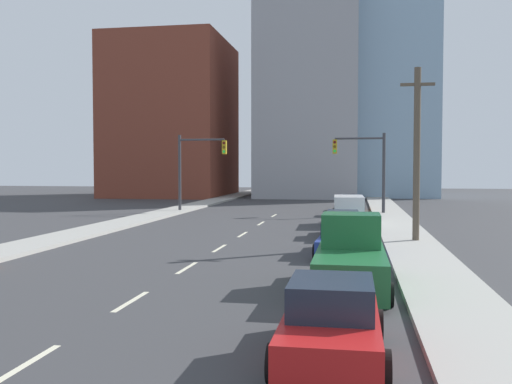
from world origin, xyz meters
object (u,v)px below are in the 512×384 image
Objects in this scene: traffic_signal_left at (193,162)px; pickup_truck_green at (351,261)px; box_truck_teal at (349,211)px; sedan_gray at (343,225)px; traffic_signal_right at (369,162)px; sedan_orange at (352,203)px; utility_pole_right_mid at (417,154)px; sedan_blue at (343,240)px; sedan_navy at (347,207)px; sedan_red at (331,324)px.

pickup_truck_green is at bearing -65.08° from traffic_signal_left.
sedan_gray is at bearing -94.12° from box_truck_teal.
traffic_signal_right is 1.41× the size of sedan_orange.
utility_pole_right_mid is at bearing -31.62° from sedan_gray.
traffic_signal_left reaches higher than sedan_orange.
sedan_orange is (-0.09, 31.99, -0.28)m from pickup_truck_green.
pickup_truck_green is at bearing -84.83° from sedan_blue.
sedan_blue is at bearing -92.44° from box_truck_teal.
sedan_gray is at bearing 93.20° from sedan_blue.
sedan_orange is at bearing 106.78° from traffic_signal_right.
utility_pole_right_mid reaches higher than traffic_signal_left.
traffic_signal_left is 14.08m from traffic_signal_right.
sedan_navy is 0.97× the size of sedan_orange.
sedan_red is at bearing -88.03° from sedan_orange.
sedan_gray is (-0.18, 19.37, -0.06)m from sedan_red.
traffic_signal_left reaches higher than sedan_gray.
traffic_signal_left is at bearing 115.11° from pickup_truck_green.
sedan_orange is at bearing 87.38° from box_truck_teal.
sedan_gray is 18.88m from sedan_orange.
pickup_truck_green is 1.11× the size of sedan_blue.
traffic_signal_right is at bearing -70.90° from sedan_orange.
sedan_navy reaches higher than sedan_gray.
traffic_signal_left is 24.41m from sedan_blue.
traffic_signal_left is at bearing 144.54° from box_truck_teal.
box_truck_teal is (-3.27, 8.25, -3.43)m from utility_pole_right_mid.
box_truck_teal reaches higher than sedan_gray.
sedan_navy is at bearing 91.17° from pickup_truck_green.
sedan_gray is at bearing 92.38° from pickup_truck_green.
sedan_gray is at bearing -90.38° from sedan_navy.
sedan_navy is (-0.45, 26.60, -0.26)m from pickup_truck_green.
box_truck_teal is at bearing 111.64° from utility_pole_right_mid.
traffic_signal_left is 1.41× the size of sedan_orange.
utility_pole_right_mid is at bearing 74.99° from pickup_truck_green.
sedan_orange is (0.37, 5.39, -0.02)m from sedan_navy.
pickup_truck_green is 7.07m from sedan_blue.
pickup_truck_green is 1.24× the size of sedan_navy.
sedan_orange is at bearing 98.45° from utility_pole_right_mid.
traffic_signal_left and traffic_signal_right have the same top height.
box_truck_teal is (12.63, -8.39, -3.16)m from traffic_signal_left.
utility_pole_right_mid is 1.74× the size of sedan_blue.
sedan_gray is (-0.12, 6.06, 0.01)m from sedan_blue.
traffic_signal_left reaches higher than sedan_navy.
box_truck_teal is (0.13, 12.29, 0.26)m from sedan_blue.
sedan_red is at bearing -92.56° from traffic_signal_right.
utility_pole_right_mid is at bearing -79.23° from sedan_orange.
sedan_navy is at bearing 87.97° from sedan_gray.
sedan_orange is (0.30, 24.94, -0.01)m from sedan_blue.
traffic_signal_right is 5.61m from sedan_orange.
utility_pole_right_mid is at bearing -83.76° from traffic_signal_right.
traffic_signal_right reaches higher than sedan_red.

